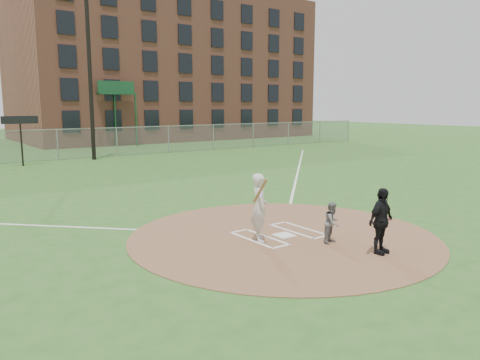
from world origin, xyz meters
TOP-DOWN VIEW (x-y plane):
  - ground at (0.00, 0.00)m, footprint 140.00×140.00m
  - dirt_circle at (0.00, 0.00)m, footprint 8.40×8.40m
  - home_plate at (-0.02, -0.07)m, footprint 0.51×0.51m
  - foul_line_first at (9.00, 9.00)m, footprint 17.04×17.04m
  - catcher at (0.58, -1.25)m, footprint 0.61×0.54m
  - umpire at (0.84, -2.56)m, footprint 0.98×0.50m
  - batters_boxes at (0.00, 0.15)m, footprint 2.08×1.88m
  - batter_at_plate at (-0.84, -0.01)m, footprint 0.70×1.09m
  - outfield_fence at (0.00, 22.00)m, footprint 56.08×0.08m
  - brick_warehouse at (16.00, 37.96)m, footprint 30.00×17.17m
  - light_pole at (2.00, 21.00)m, footprint 1.20×0.30m
  - scoreboard_sign at (-2.50, 20.20)m, footprint 2.00×0.10m

SIDE VIEW (x-z plane):
  - ground at x=0.00m, z-range 0.00..0.00m
  - foul_line_first at x=9.00m, z-range 0.00..0.01m
  - dirt_circle at x=0.00m, z-range 0.00..0.02m
  - batters_boxes at x=0.00m, z-range 0.02..0.03m
  - home_plate at x=-0.02m, z-range 0.02..0.05m
  - catcher at x=0.58m, z-range 0.02..1.09m
  - umpire at x=0.84m, z-range 0.02..1.62m
  - batter_at_plate at x=-0.84m, z-range 0.02..1.81m
  - outfield_fence at x=0.00m, z-range 0.00..2.03m
  - scoreboard_sign at x=-2.50m, z-range 0.92..3.85m
  - light_pole at x=2.00m, z-range 0.50..12.72m
  - brick_warehouse at x=16.00m, z-range 0.00..15.00m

